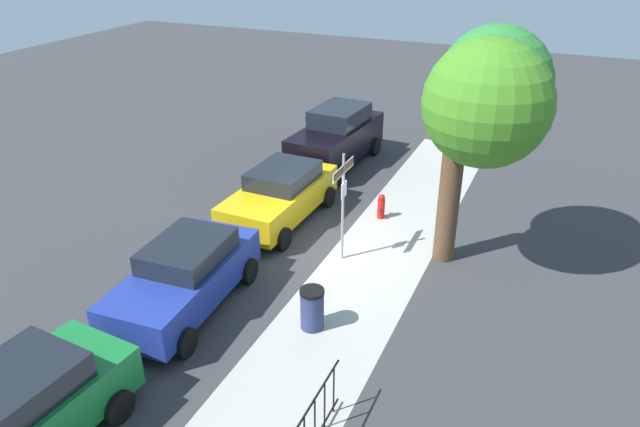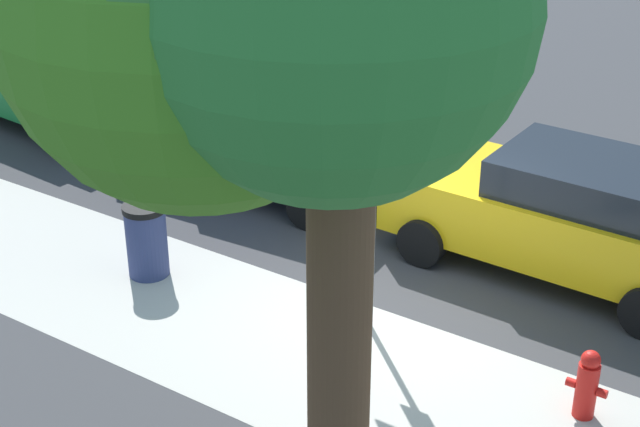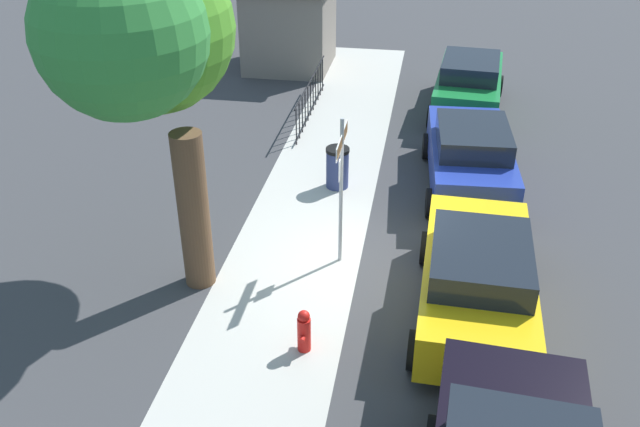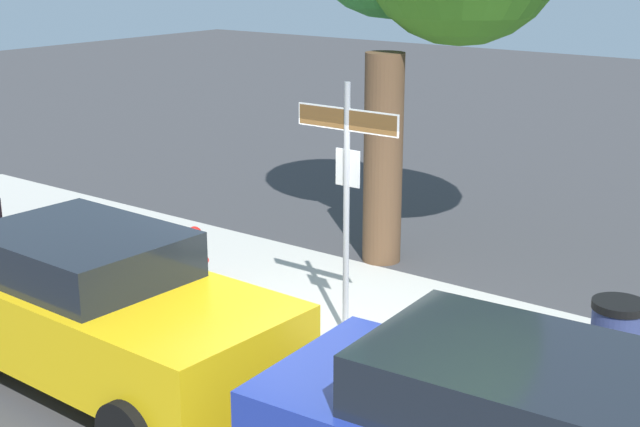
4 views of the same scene
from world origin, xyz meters
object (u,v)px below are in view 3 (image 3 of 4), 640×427
object	(u,v)px
car_yellow	(477,278)
car_green	(469,84)
street_sign	(341,168)
trash_bin	(337,168)
car_blue	(470,155)
fire_hydrant	(304,331)
shade_tree	(140,31)
utility_shed	(289,23)

from	to	relation	value
car_yellow	car_green	world-z (taller)	car_green
street_sign	trash_bin	size ratio (longest dim) A/B	3.03
car_blue	fire_hydrant	world-z (taller)	car_blue
street_sign	car_yellow	size ratio (longest dim) A/B	0.68
shade_tree	car_green	bearing A→B (deg)	-32.31
trash_bin	street_sign	bearing A→B (deg)	-170.57
street_sign	car_blue	world-z (taller)	street_sign
shade_tree	car_green	size ratio (longest dim) A/B	1.33
shade_tree	trash_bin	xyz separation A→B (m)	(3.77, -2.67, -4.05)
car_yellow	utility_shed	distance (m)	14.12
car_yellow	fire_hydrant	distance (m)	3.04
car_blue	car_green	size ratio (longest dim) A/B	0.97
shade_tree	trash_bin	distance (m)	6.15
street_sign	trash_bin	distance (m)	3.40
car_blue	shade_tree	bearing A→B (deg)	123.28
car_green	fire_hydrant	distance (m)	11.25
utility_shed	fire_hydrant	distance (m)	14.52
car_blue	fire_hydrant	bearing A→B (deg)	152.77
street_sign	car_green	size ratio (longest dim) A/B	0.65
shade_tree	utility_shed	bearing A→B (deg)	1.06
car_blue	utility_shed	xyz separation A→B (m)	(8.01, 5.88, 0.65)
car_blue	trash_bin	xyz separation A→B (m)	(-0.46, 2.98, -0.34)
car_blue	trash_bin	size ratio (longest dim) A/B	4.48
fire_hydrant	street_sign	bearing A→B (deg)	-4.29
shade_tree	fire_hydrant	xyz separation A→B (m)	(-1.87, -2.97, -4.16)
street_sign	car_green	distance (m)	8.72
car_yellow	trash_bin	bearing A→B (deg)	36.22
fire_hydrant	car_blue	bearing A→B (deg)	-23.67
street_sign	shade_tree	size ratio (longest dim) A/B	0.49
utility_shed	trash_bin	world-z (taller)	utility_shed
car_green	fire_hydrant	xyz separation A→B (m)	(-10.91, 2.74, -0.47)
car_blue	car_green	xyz separation A→B (m)	(4.80, -0.06, 0.02)
street_sign	trash_bin	world-z (taller)	street_sign
car_yellow	utility_shed	bearing A→B (deg)	26.25
utility_shed	car_green	bearing A→B (deg)	-118.39
shade_tree	utility_shed	size ratio (longest dim) A/B	1.84
street_sign	car_yellow	distance (m)	3.08
street_sign	car_blue	bearing A→B (deg)	-35.61
car_green	street_sign	bearing A→B (deg)	167.28
street_sign	fire_hydrant	bearing A→B (deg)	175.71
car_blue	trash_bin	world-z (taller)	car_blue
car_yellow	trash_bin	world-z (taller)	car_yellow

